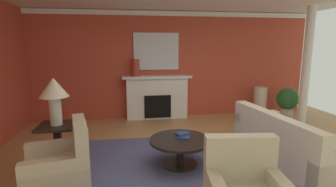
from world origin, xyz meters
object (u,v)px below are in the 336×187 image
(armchair_near_window, at_px, (60,169))
(sofa, at_px, (287,145))
(vase_tall_corner, at_px, (260,102))
(coffee_table, at_px, (180,146))
(potted_plant, at_px, (287,101))
(fireplace, at_px, (157,98))
(mantel_mirror, at_px, (156,51))
(vase_mantel_left, at_px, (136,68))
(table_lamp, at_px, (54,92))
(side_table, at_px, (58,143))

(armchair_near_window, bearing_deg, sofa, 5.70)
(armchair_near_window, bearing_deg, vase_tall_corner, 34.16)
(coffee_table, bearing_deg, vase_tall_corner, 42.89)
(potted_plant, bearing_deg, coffee_table, -146.33)
(fireplace, xyz_separation_m, vase_tall_corner, (2.77, -0.30, -0.13))
(fireplace, distance_m, mantel_mirror, 1.24)
(vase_mantel_left, xyz_separation_m, vase_tall_corner, (3.32, -0.25, -0.95))
(mantel_mirror, relative_size, potted_plant, 1.42)
(armchair_near_window, relative_size, table_lamp, 1.28)
(coffee_table, bearing_deg, side_table, 172.09)
(vase_mantel_left, bearing_deg, side_table, -118.03)
(side_table, bearing_deg, potted_plant, 20.24)
(fireplace, height_order, sofa, fireplace)
(table_lamp, relative_size, vase_tall_corner, 0.91)
(side_table, bearing_deg, vase_mantel_left, 61.97)
(table_lamp, height_order, vase_mantel_left, vase_mantel_left)
(coffee_table, xyz_separation_m, potted_plant, (3.31, 2.21, 0.16))
(armchair_near_window, relative_size, side_table, 1.37)
(mantel_mirror, relative_size, sofa, 0.54)
(coffee_table, bearing_deg, table_lamp, 172.09)
(side_table, relative_size, vase_mantel_left, 1.62)
(side_table, distance_m, vase_mantel_left, 2.99)
(fireplace, distance_m, side_table, 3.17)
(vase_mantel_left, height_order, vase_tall_corner, vase_mantel_left)
(fireplace, relative_size, potted_plant, 2.16)
(mantel_mirror, bearing_deg, sofa, -58.91)
(vase_tall_corner, bearing_deg, coffee_table, -137.11)
(sofa, bearing_deg, vase_mantel_left, 129.58)
(vase_tall_corner, bearing_deg, fireplace, 173.84)
(fireplace, bearing_deg, vase_tall_corner, -6.16)
(table_lamp, bearing_deg, vase_mantel_left, 61.97)
(mantel_mirror, distance_m, sofa, 3.89)
(table_lamp, distance_m, vase_tall_corner, 5.24)
(vase_tall_corner, bearing_deg, armchair_near_window, -145.84)
(sofa, distance_m, vase_tall_corner, 2.82)
(fireplace, distance_m, sofa, 3.51)
(mantel_mirror, xyz_separation_m, vase_mantel_left, (-0.55, -0.17, -0.41))
(mantel_mirror, xyz_separation_m, side_table, (-1.88, -2.67, -1.38))
(mantel_mirror, bearing_deg, vase_mantel_left, -162.82)
(fireplace, height_order, vase_tall_corner, fireplace)
(sofa, distance_m, table_lamp, 3.88)
(fireplace, height_order, vase_mantel_left, vase_mantel_left)
(vase_tall_corner, bearing_deg, mantel_mirror, 171.39)
(side_table, bearing_deg, vase_tall_corner, 25.81)
(vase_mantel_left, bearing_deg, mantel_mirror, 17.18)
(potted_plant, bearing_deg, side_table, -159.76)
(table_lamp, height_order, vase_tall_corner, table_lamp)
(armchair_near_window, height_order, vase_tall_corner, armchair_near_window)
(sofa, relative_size, side_table, 3.12)
(fireplace, relative_size, vase_tall_corner, 2.18)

